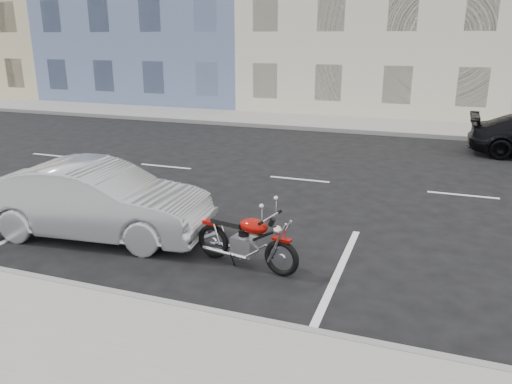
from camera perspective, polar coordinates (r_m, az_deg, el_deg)
ground at (r=12.82m, az=13.64°, el=0.57°), size 120.00×120.00×0.00m
sidewalk_far at (r=22.13m, az=3.36°, el=8.19°), size 80.00×3.40×0.15m
curb_far at (r=20.53m, az=1.99°, el=7.50°), size 80.00×0.12×0.16m
motorcycle at (r=7.77m, az=3.11°, el=-6.68°), size 1.88×0.70×0.95m
sedan_silver at (r=9.67m, az=-17.77°, el=-0.93°), size 4.38×1.94×1.40m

